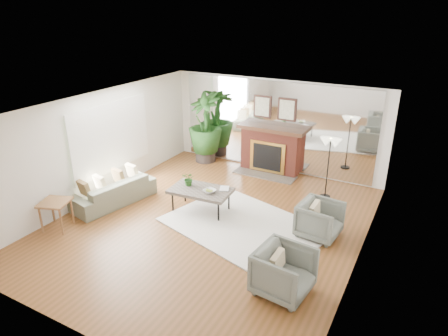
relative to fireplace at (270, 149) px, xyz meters
The scene contains 18 objects.
ground 3.33m from the fireplace, 90.00° to the right, with size 7.00×7.00×0.00m, color brown.
wall_left 4.46m from the fireplace, 132.54° to the right, with size 0.02×7.00×2.50m, color silver.
wall_right 4.46m from the fireplace, 47.46° to the right, with size 0.02×7.00×2.50m, color silver.
wall_back 0.63m from the fireplace, 90.00° to the left, with size 6.00×0.02×2.50m, color silver.
mirror_panel 0.63m from the fireplace, 90.00° to the left, with size 5.40×0.04×2.40m, color silver.
window_panel 4.17m from the fireplace, 135.99° to the right, with size 0.04×2.40×1.50m, color #B2E09E.
fireplace is the anchor object (origin of this frame).
area_rug 3.18m from the fireplace, 77.30° to the right, with size 3.11×2.22×0.03m, color white.
coffee_table 2.92m from the fireplace, 98.98° to the right, with size 1.40×0.89×0.54m.
sofa 4.28m from the fireplace, 125.12° to the right, with size 1.96×0.77×0.57m, color gray.
armchair_back 3.42m from the fireplace, 50.81° to the right, with size 0.77×0.80×0.73m, color slate.
armchair_front 5.05m from the fireplace, 65.04° to the right, with size 0.83×0.85×0.78m, color slate.
side_table 5.59m from the fireplace, 118.30° to the right, with size 0.70×0.70×0.62m.
potted_ficus 2.02m from the fireplace, behind, with size 1.23×1.23×2.04m.
floor_lamp 2.09m from the fireplace, 25.76° to the right, with size 0.48×0.27×1.49m.
tabletop_plant 2.93m from the fireplace, 105.62° to the right, with size 0.29×0.25×0.32m, color #285820.
fruit_bowl 2.92m from the fireplace, 94.08° to the right, with size 0.26×0.26×0.07m, color #925B3A.
book 2.66m from the fireplace, 92.02° to the right, with size 0.20×0.27×0.02m, color #925B3A.
Camera 1 is at (3.78, -6.33, 4.29)m, focal length 32.00 mm.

